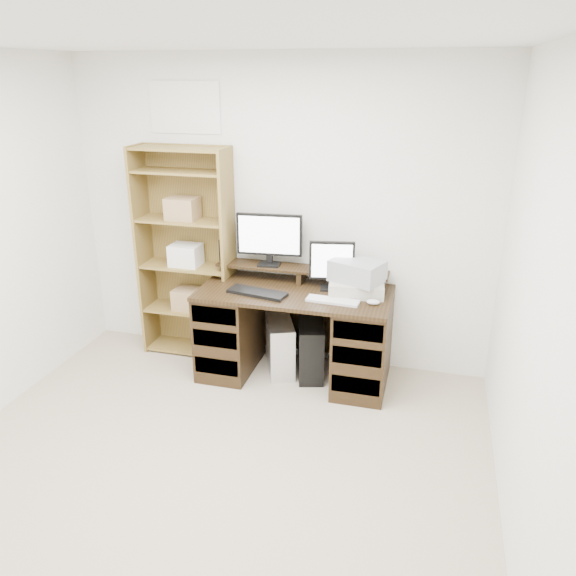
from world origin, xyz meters
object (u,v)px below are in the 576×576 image
at_px(tower_silver, 280,346).
at_px(bookshelf, 187,252).
at_px(printer, 356,287).
at_px(tower_black, 311,348).
at_px(monitor_small, 332,263).
at_px(monitor_wide, 269,237).
at_px(desk, 295,332).

xyz_separation_m(tower_silver, bookshelf, (-0.86, 0.16, 0.70)).
bearing_deg(printer, tower_black, 172.30).
relative_size(tower_black, bookshelf, 0.28).
bearing_deg(tower_black, tower_silver, 167.10).
height_order(monitor_small, bookshelf, bookshelf).
distance_m(monitor_small, tower_silver, 0.84).
xyz_separation_m(printer, tower_black, (-0.35, -0.00, -0.57)).
bearing_deg(bookshelf, monitor_wide, 0.29).
xyz_separation_m(monitor_small, printer, (0.21, -0.05, -0.16)).
xyz_separation_m(monitor_wide, tower_black, (0.39, -0.16, -0.88)).
xyz_separation_m(monitor_wide, tower_silver, (0.13, -0.17, -0.88)).
bearing_deg(monitor_small, bookshelf, 165.50).
relative_size(monitor_wide, printer, 1.29).
bearing_deg(monitor_wide, tower_black, -26.71).
height_order(monitor_small, tower_black, monitor_small).
bearing_deg(tower_black, bookshelf, 157.28).
height_order(desk, monitor_wide, monitor_wide).
height_order(monitor_wide, printer, monitor_wide).
distance_m(printer, tower_black, 0.67).
distance_m(monitor_wide, tower_silver, 0.91).
xyz_separation_m(monitor_small, tower_silver, (-0.40, -0.07, -0.74)).
distance_m(monitor_wide, tower_black, 0.97).
relative_size(monitor_small, printer, 0.93).
xyz_separation_m(monitor_wide, printer, (0.74, -0.15, -0.30)).
bearing_deg(tower_silver, desk, -42.58).
relative_size(desk, monitor_wide, 2.81).
bearing_deg(monitor_small, tower_black, -168.86).
relative_size(monitor_small, tower_silver, 0.86).
relative_size(monitor_wide, tower_black, 1.08).
bearing_deg(tower_black, monitor_small, 6.33).
distance_m(monitor_small, bookshelf, 1.27).
bearing_deg(bookshelf, desk, -11.99).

